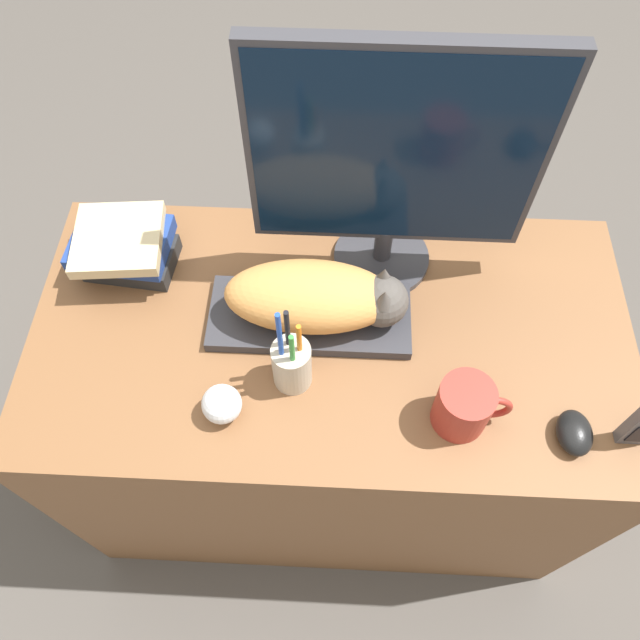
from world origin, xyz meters
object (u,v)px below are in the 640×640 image
object	(u,v)px
cat	(321,297)
baseball	(222,404)
computer_mouse	(574,433)
coffee_mug	(465,406)
pen_cup	(292,364)
book_stack	(124,247)
keyboard	(310,317)
monitor	(395,162)

from	to	relation	value
cat	baseball	xyz separation A→B (m)	(-0.16, -0.20, -0.05)
cat	computer_mouse	distance (m)	0.50
coffee_mug	pen_cup	world-z (taller)	pen_cup
cat	book_stack	bearing A→B (deg)	163.46
cat	pen_cup	size ratio (longest dim) A/B	1.49
computer_mouse	book_stack	distance (m)	0.92
keyboard	computer_mouse	distance (m)	0.52
keyboard	coffee_mug	size ratio (longest dim) A/B	2.93
computer_mouse	pen_cup	bearing A→B (deg)	169.53
computer_mouse	baseball	distance (m)	0.61
book_stack	baseball	bearing A→B (deg)	-53.61
computer_mouse	baseball	xyz separation A→B (m)	(-0.61, 0.02, 0.01)
keyboard	monitor	size ratio (longest dim) A/B	0.76
monitor	book_stack	world-z (taller)	monitor
computer_mouse	pen_cup	distance (m)	0.51
keyboard	pen_cup	bearing A→B (deg)	-100.82
keyboard	monitor	xyz separation A→B (m)	(0.14, 0.15, 0.27)
keyboard	pen_cup	size ratio (longest dim) A/B	1.69
pen_cup	baseball	size ratio (longest dim) A/B	3.23
keyboard	pen_cup	xyz separation A→B (m)	(-0.02, -0.13, 0.05)
keyboard	cat	distance (m)	0.07
keyboard	cat	size ratio (longest dim) A/B	1.14
keyboard	book_stack	size ratio (longest dim) A/B	1.89
cat	monitor	bearing A→B (deg)	52.02
cat	book_stack	xyz separation A→B (m)	(-0.40, 0.12, -0.03)
keyboard	baseball	bearing A→B (deg)	-125.31
keyboard	pen_cup	world-z (taller)	pen_cup
pen_cup	baseball	xyz separation A→B (m)	(-0.12, -0.07, -0.02)
monitor	book_stack	xyz separation A→B (m)	(-0.52, -0.03, -0.22)
cat	coffee_mug	bearing A→B (deg)	-37.16
coffee_mug	pen_cup	bearing A→B (deg)	167.83
baseball	computer_mouse	bearing A→B (deg)	-1.72
coffee_mug	pen_cup	distance (m)	0.31
monitor	computer_mouse	size ratio (longest dim) A/B	6.01
keyboard	coffee_mug	distance (m)	0.34
pen_cup	monitor	bearing A→B (deg)	59.59
computer_mouse	coffee_mug	world-z (taller)	coffee_mug
baseball	book_stack	size ratio (longest dim) A/B	0.35
keyboard	baseball	xyz separation A→B (m)	(-0.14, -0.20, 0.02)
pen_cup	book_stack	size ratio (longest dim) A/B	1.12
coffee_mug	pen_cup	xyz separation A→B (m)	(-0.30, 0.07, 0.01)
computer_mouse	cat	bearing A→B (deg)	153.88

